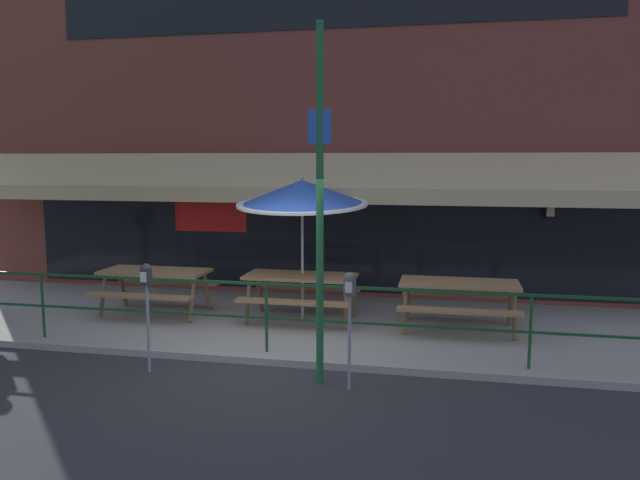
{
  "coord_description": "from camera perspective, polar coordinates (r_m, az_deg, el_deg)",
  "views": [
    {
      "loc": [
        2.42,
        -7.69,
        2.74
      ],
      "look_at": [
        0.48,
        1.6,
        1.5
      ],
      "focal_mm": 35.0,
      "sensor_mm": 36.0,
      "label": 1
    }
  ],
  "objects": [
    {
      "name": "street_sign_pole",
      "position": [
        7.41,
        -0.01,
        3.38
      ],
      "size": [
        0.28,
        0.09,
        4.31
      ],
      "color": "#1E6033",
      "rests_on": "ground"
    },
    {
      "name": "picnic_table_left",
      "position": [
        10.98,
        -14.83,
        -3.49
      ],
      "size": [
        1.8,
        1.42,
        0.76
      ],
      "color": "#997047",
      "rests_on": "patio_deck"
    },
    {
      "name": "patio_umbrella_centre",
      "position": [
        10.13,
        -1.64,
        4.27
      ],
      "size": [
        2.14,
        2.14,
        2.38
      ],
      "color": "#B7B2A8",
      "rests_on": "patio_deck"
    },
    {
      "name": "patio_deck",
      "position": [
        10.34,
        -2.15,
        -7.64
      ],
      "size": [
        15.0,
        4.0,
        0.1
      ],
      "primitive_type": "cube",
      "color": "#9E998E",
      "rests_on": "ground"
    },
    {
      "name": "restaurant_building",
      "position": [
        12.24,
        0.35,
        13.88
      ],
      "size": [
        15.0,
        1.6,
        8.29
      ],
      "color": "brown",
      "rests_on": "ground"
    },
    {
      "name": "ground_plane",
      "position": [
        8.51,
        -5.46,
        -11.36
      ],
      "size": [
        120.0,
        120.0,
        0.0
      ],
      "primitive_type": "plane",
      "color": "#2D2D30"
    },
    {
      "name": "picnic_table_right",
      "position": [
        9.86,
        12.59,
        -4.64
      ],
      "size": [
        1.8,
        1.42,
        0.76
      ],
      "color": "#997047",
      "rests_on": "patio_deck"
    },
    {
      "name": "parking_meter_far",
      "position": [
        7.34,
        2.72,
        -5.08
      ],
      "size": [
        0.15,
        0.16,
        1.42
      ],
      "color": "gray",
      "rests_on": "ground"
    },
    {
      "name": "parking_meter_near",
      "position": [
        8.25,
        -15.58,
        -3.96
      ],
      "size": [
        0.15,
        0.16,
        1.42
      ],
      "color": "gray",
      "rests_on": "ground"
    },
    {
      "name": "picnic_table_centre",
      "position": [
        10.19,
        -1.78,
        -4.07
      ],
      "size": [
        1.8,
        1.42,
        0.76
      ],
      "color": "#997047",
      "rests_on": "patio_deck"
    },
    {
      "name": "patio_railing",
      "position": [
        8.57,
        -4.93,
        -5.67
      ],
      "size": [
        13.84,
        0.04,
        0.97
      ],
      "color": "#194723",
      "rests_on": "patio_deck"
    }
  ]
}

